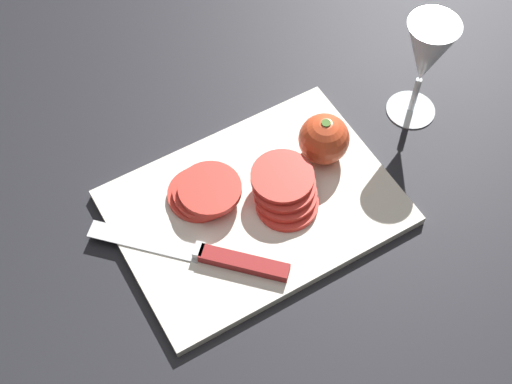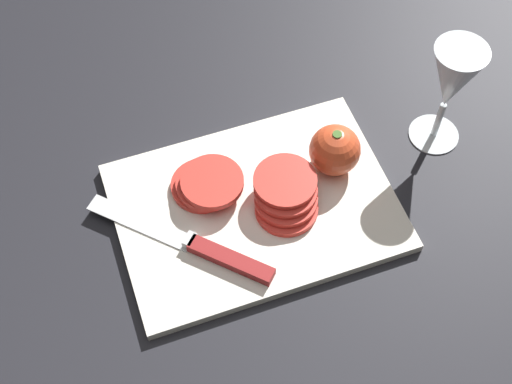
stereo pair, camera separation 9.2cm
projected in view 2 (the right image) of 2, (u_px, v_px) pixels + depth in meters
The scene contains 7 objects.
ground_plane at pixel (262, 226), 0.94m from camera, with size 3.00×3.00×0.00m, color black.
cutting_board at pixel (256, 207), 0.95m from camera, with size 0.37×0.26×0.01m.
wine_glass at pixel (452, 83), 0.93m from camera, with size 0.07×0.07×0.17m.
whole_tomato at pixel (335, 150), 0.95m from camera, with size 0.07×0.07×0.07m.
knife at pixel (212, 252), 0.90m from camera, with size 0.20×0.20×0.01m.
tomato_slice_stack_near at pixel (207, 184), 0.95m from camera, with size 0.10×0.09×0.03m.
tomato_slice_stack_far at pixel (286, 195), 0.93m from camera, with size 0.09×0.11×0.04m.
Camera 2 is at (0.16, 0.44, 0.82)m, focal length 50.00 mm.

